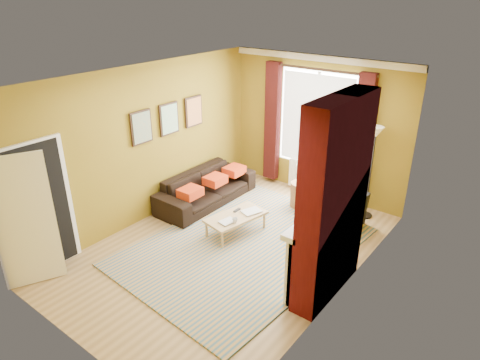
{
  "coord_description": "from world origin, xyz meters",
  "views": [
    {
      "loc": [
        3.77,
        -4.63,
        3.95
      ],
      "look_at": [
        0.0,
        0.25,
        1.15
      ],
      "focal_mm": 32.0,
      "sensor_mm": 36.0,
      "label": 1
    }
  ],
  "objects_px": {
    "armchair": "(334,210)",
    "wicker_stool": "(301,195)",
    "coffee_table": "(236,217)",
    "floor_lamp": "(374,147)",
    "sofa": "(206,188)"
  },
  "relations": [
    {
      "from": "armchair",
      "to": "wicker_stool",
      "type": "xyz_separation_m",
      "value": [
        -0.83,
        0.27,
        -0.06
      ]
    },
    {
      "from": "coffee_table",
      "to": "floor_lamp",
      "type": "height_order",
      "value": "floor_lamp"
    },
    {
      "from": "armchair",
      "to": "wicker_stool",
      "type": "bearing_deg",
      "value": -19.38
    },
    {
      "from": "wicker_stool",
      "to": "floor_lamp",
      "type": "height_order",
      "value": "floor_lamp"
    },
    {
      "from": "sofa",
      "to": "wicker_stool",
      "type": "height_order",
      "value": "sofa"
    },
    {
      "from": "armchair",
      "to": "wicker_stool",
      "type": "relative_size",
      "value": 1.85
    },
    {
      "from": "armchair",
      "to": "floor_lamp",
      "type": "xyz_separation_m",
      "value": [
        0.33,
        0.69,
        1.07
      ]
    },
    {
      "from": "coffee_table",
      "to": "sofa",
      "type": "bearing_deg",
      "value": 165.67
    },
    {
      "from": "armchair",
      "to": "coffee_table",
      "type": "distance_m",
      "value": 1.77
    },
    {
      "from": "armchair",
      "to": "floor_lamp",
      "type": "relative_size",
      "value": 0.55
    },
    {
      "from": "wicker_stool",
      "to": "coffee_table",
      "type": "bearing_deg",
      "value": -103.74
    },
    {
      "from": "sofa",
      "to": "armchair",
      "type": "distance_m",
      "value": 2.51
    },
    {
      "from": "floor_lamp",
      "to": "coffee_table",
      "type": "bearing_deg",
      "value": -127.99
    },
    {
      "from": "coffee_table",
      "to": "floor_lamp",
      "type": "xyz_separation_m",
      "value": [
        1.54,
        1.98,
        1.06
      ]
    },
    {
      "from": "sofa",
      "to": "floor_lamp",
      "type": "xyz_separation_m",
      "value": [
        2.74,
        1.4,
        1.06
      ]
    }
  ]
}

